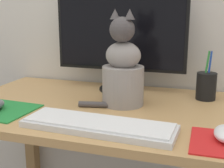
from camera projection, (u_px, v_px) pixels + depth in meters
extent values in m
cube|color=tan|center=(116.00, 110.00, 1.08)|extent=(1.14, 0.63, 0.02)
cube|color=olive|center=(32.00, 150.00, 1.58)|extent=(0.05, 0.05, 0.69)
cylinder|color=black|center=(120.00, 89.00, 1.30)|extent=(0.17, 0.17, 0.01)
cylinder|color=black|center=(120.00, 79.00, 1.29)|extent=(0.04, 0.04, 0.08)
cube|color=black|center=(120.00, 29.00, 1.24)|extent=(0.53, 0.02, 0.33)
cube|color=black|center=(119.00, 29.00, 1.23)|extent=(0.51, 0.00, 0.30)
cube|color=silver|center=(98.00, 126.00, 0.87)|extent=(0.44, 0.15, 0.02)
cube|color=white|center=(98.00, 122.00, 0.87)|extent=(0.42, 0.14, 0.01)
cube|color=#238438|center=(0.00, 110.00, 1.04)|extent=(0.23, 0.21, 0.00)
cylinder|color=gray|center=(123.00, 86.00, 1.09)|extent=(0.16, 0.16, 0.14)
ellipsoid|color=gray|center=(123.00, 55.00, 1.06)|extent=(0.14, 0.12, 0.09)
sphere|color=#474242|center=(122.00, 30.00, 1.03)|extent=(0.10, 0.10, 0.09)
cone|color=#474242|center=(115.00, 14.00, 1.03)|extent=(0.04, 0.04, 0.03)
cone|color=#474242|center=(130.00, 14.00, 1.01)|extent=(0.04, 0.04, 0.03)
cylinder|color=#474242|center=(106.00, 105.00, 1.06)|extent=(0.19, 0.06, 0.02)
cylinder|color=black|center=(206.00, 86.00, 1.15)|extent=(0.07, 0.07, 0.10)
cylinder|color=#1E47B2|center=(209.00, 70.00, 1.14)|extent=(0.02, 0.01, 0.14)
cylinder|color=green|center=(206.00, 70.00, 1.15)|extent=(0.02, 0.01, 0.14)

